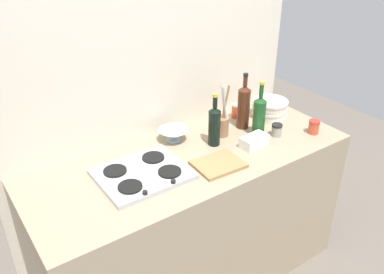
{
  "coord_description": "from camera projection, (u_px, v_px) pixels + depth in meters",
  "views": [
    {
      "loc": [
        -1.08,
        -1.55,
        2.07
      ],
      "look_at": [
        0.0,
        0.0,
        1.02
      ],
      "focal_mm": 38.4,
      "sensor_mm": 36.0,
      "label": 1
    }
  ],
  "objects": [
    {
      "name": "ground_plane",
      "position": [
        192.0,
        274.0,
        2.66
      ],
      "size": [
        6.0,
        6.0,
        0.0
      ],
      "primitive_type": "plane",
      "color": "#6B6056",
      "rests_on": "ground"
    },
    {
      "name": "counter_block",
      "position": [
        192.0,
        221.0,
        2.44
      ],
      "size": [
        1.8,
        0.7,
        0.9
      ],
      "primitive_type": "cube",
      "color": "tan",
      "rests_on": "ground"
    },
    {
      "name": "backsplash_panel",
      "position": [
        154.0,
        92.0,
        2.37
      ],
      "size": [
        1.9,
        0.06,
        2.29
      ],
      "primitive_type": "cube",
      "color": "beige",
      "rests_on": "ground"
    },
    {
      "name": "stovetop_hob",
      "position": [
        143.0,
        174.0,
        2.05
      ],
      "size": [
        0.44,
        0.36,
        0.04
      ],
      "color": "#B2B2B7",
      "rests_on": "counter_block"
    },
    {
      "name": "plate_stack",
      "position": [
        270.0,
        108.0,
        2.62
      ],
      "size": [
        0.23,
        0.23,
        0.11
      ],
      "color": "silver",
      "rests_on": "counter_block"
    },
    {
      "name": "wine_bottle_leftmost",
      "position": [
        214.0,
        125.0,
        2.28
      ],
      "size": [
        0.07,
        0.07,
        0.31
      ],
      "color": "black",
      "rests_on": "counter_block"
    },
    {
      "name": "wine_bottle_mid_left",
      "position": [
        244.0,
        106.0,
        2.45
      ],
      "size": [
        0.08,
        0.08,
        0.35
      ],
      "color": "#472314",
      "rests_on": "counter_block"
    },
    {
      "name": "wine_bottle_mid_right",
      "position": [
        259.0,
        115.0,
        2.36
      ],
      "size": [
        0.07,
        0.07,
        0.34
      ],
      "color": "#19471E",
      "rests_on": "counter_block"
    },
    {
      "name": "mixing_bowl",
      "position": [
        174.0,
        134.0,
        2.35
      ],
      "size": [
        0.17,
        0.17,
        0.07
      ],
      "color": "silver",
      "rests_on": "counter_block"
    },
    {
      "name": "butter_dish",
      "position": [
        254.0,
        141.0,
        2.3
      ],
      "size": [
        0.17,
        0.1,
        0.06
      ],
      "primitive_type": "cube",
      "rotation": [
        0.0,
        0.0,
        0.08
      ],
      "color": "white",
      "rests_on": "counter_block"
    },
    {
      "name": "utensil_crock",
      "position": [
        222.0,
        124.0,
        2.39
      ],
      "size": [
        0.09,
        0.09,
        0.32
      ],
      "color": "#996B4C",
      "rests_on": "counter_block"
    },
    {
      "name": "condiment_jar_front",
      "position": [
        236.0,
        111.0,
        2.61
      ],
      "size": [
        0.05,
        0.05,
        0.09
      ],
      "color": "#C64C2D",
      "rests_on": "counter_block"
    },
    {
      "name": "condiment_jar_rear",
      "position": [
        277.0,
        130.0,
        2.4
      ],
      "size": [
        0.06,
        0.06,
        0.07
      ],
      "color": "#9E998C",
      "rests_on": "counter_block"
    },
    {
      "name": "condiment_jar_spare",
      "position": [
        314.0,
        127.0,
        2.43
      ],
      "size": [
        0.07,
        0.07,
        0.08
      ],
      "color": "#C64C2D",
      "rests_on": "counter_block"
    },
    {
      "name": "cutting_board",
      "position": [
        218.0,
        164.0,
        2.13
      ],
      "size": [
        0.26,
        0.21,
        0.02
      ],
      "primitive_type": "cube",
      "rotation": [
        0.0,
        0.0,
        -0.05
      ],
      "color": "#9E7A4C",
      "rests_on": "counter_block"
    }
  ]
}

